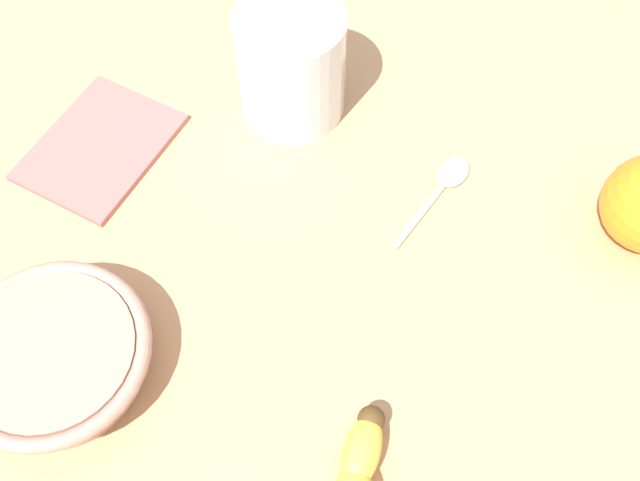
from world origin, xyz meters
TOP-DOWN VIEW (x-y plane):
  - wooden_tabletop at (0.00, 0.00)cm, footprint 120.00×120.00cm
  - smoothie_glass at (-13.24, -12.72)cm, footprint 9.52×9.52cm
  - ceramic_bowl at (17.63, -11.54)cm, footprint 14.64×14.64cm
  - teaspoon at (-14.26, 3.47)cm, footprint 11.23×2.47cm
  - folded_napkin at (0.85, -23.84)cm, footprint 14.46×11.77cm

SIDE VIEW (x-z plane):
  - wooden_tabletop at x=0.00cm, z-range 0.00..3.00cm
  - folded_napkin at x=0.85cm, z-range 3.00..3.60cm
  - teaspoon at x=-14.26cm, z-range 3.00..3.80cm
  - ceramic_bowl at x=17.63cm, z-range 3.43..7.62cm
  - smoothie_glass at x=-13.24cm, z-range 2.71..13.32cm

